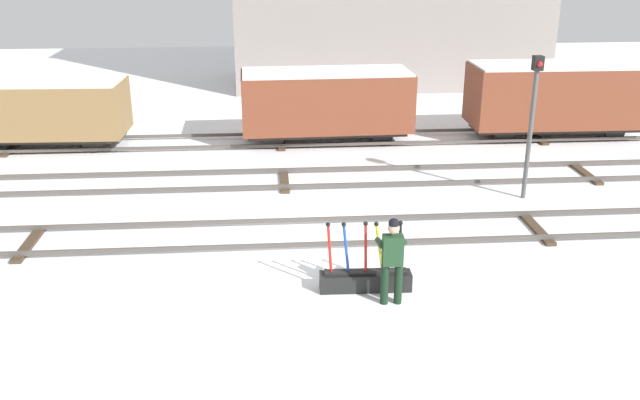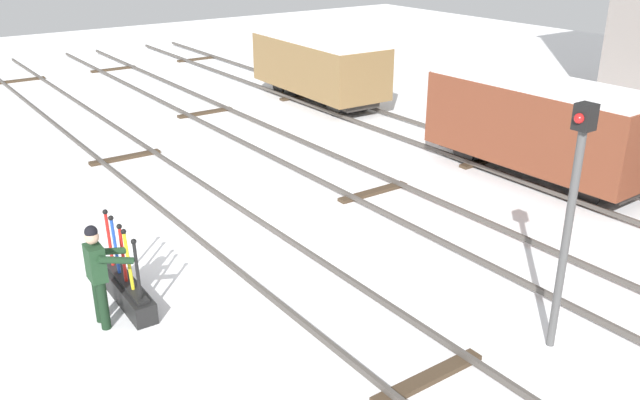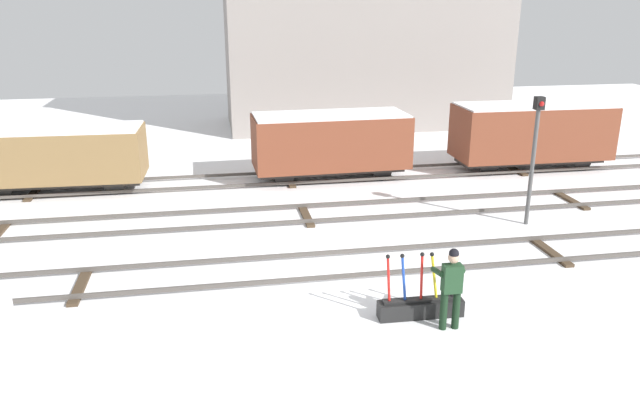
{
  "view_description": "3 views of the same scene",
  "coord_description": "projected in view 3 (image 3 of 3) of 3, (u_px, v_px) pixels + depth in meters",
  "views": [
    {
      "loc": [
        -0.41,
        -14.71,
        6.52
      ],
      "look_at": [
        0.73,
        0.14,
        0.85
      ],
      "focal_mm": 38.93,
      "sensor_mm": 36.0,
      "label": 1
    },
    {
      "loc": [
        11.31,
        -5.75,
        5.97
      ],
      "look_at": [
        1.42,
        1.31,
        0.93
      ],
      "focal_mm": 37.83,
      "sensor_mm": 36.0,
      "label": 2
    },
    {
      "loc": [
        -2.66,
        -13.59,
        6.33
      ],
      "look_at": [
        0.03,
        1.59,
        1.27
      ],
      "focal_mm": 34.49,
      "sensor_mm": 36.0,
      "label": 3
    }
  ],
  "objects": [
    {
      "name": "freight_car_near_switch",
      "position": [
        532.0,
        132.0,
        23.57
      ],
      "size": [
        5.9,
        2.25,
        2.54
      ],
      "rotation": [
        0.0,
        0.0,
        -0.01
      ],
      "color": "#2D2B28",
      "rests_on": "ground_plane"
    },
    {
      "name": "ground_plane",
      "position": [
        330.0,
        269.0,
        15.13
      ],
      "size": [
        60.0,
        60.0,
        0.0
      ],
      "primitive_type": "plane",
      "color": "white"
    },
    {
      "name": "switch_lever_frame",
      "position": [
        420.0,
        305.0,
        12.79
      ],
      "size": [
        1.81,
        0.4,
        1.45
      ],
      "rotation": [
        0.0,
        0.0,
        -0.02
      ],
      "color": "black",
      "rests_on": "ground_plane"
    },
    {
      "name": "track_siding_near",
      "position": [
        306.0,
        213.0,
        18.71
      ],
      "size": [
        44.0,
        1.94,
        0.18
      ],
      "color": "#4C4742",
      "rests_on": "ground_plane"
    },
    {
      "name": "apartment_building",
      "position": [
        365.0,
        10.0,
        31.14
      ],
      "size": [
        14.32,
        5.92,
        11.56
      ],
      "color": "gray",
      "rests_on": "ground_plane"
    },
    {
      "name": "track_main_line",
      "position": [
        330.0,
        265.0,
        15.09
      ],
      "size": [
        44.0,
        1.94,
        0.18
      ],
      "color": "#4C4742",
      "rests_on": "ground_plane"
    },
    {
      "name": "signal_post",
      "position": [
        534.0,
        148.0,
        17.44
      ],
      "size": [
        0.24,
        0.32,
        3.76
      ],
      "color": "#4C4C4C",
      "rests_on": "ground_plane"
    },
    {
      "name": "rail_worker",
      "position": [
        451.0,
        284.0,
        12.13
      ],
      "size": [
        0.54,
        0.67,
        1.74
      ],
      "rotation": [
        0.0,
        0.0,
        -0.02
      ],
      "color": "black",
      "rests_on": "ground_plane"
    },
    {
      "name": "track_siding_far",
      "position": [
        289.0,
        178.0,
        22.43
      ],
      "size": [
        44.0,
        1.94,
        0.18
      ],
      "color": "#4C4742",
      "rests_on": "ground_plane"
    },
    {
      "name": "freight_car_far_end",
      "position": [
        331.0,
        142.0,
        22.29
      ],
      "size": [
        5.64,
        2.37,
        2.41
      ],
      "rotation": [
        0.0,
        0.0,
        0.03
      ],
      "color": "#2D2B28",
      "rests_on": "ground_plane"
    },
    {
      "name": "freight_car_back_track",
      "position": [
        59.0,
        155.0,
        20.77
      ],
      "size": [
        5.63,
        2.33,
        2.24
      ],
      "rotation": [
        0.0,
        0.0,
        -0.03
      ],
      "color": "#2D2B28",
      "rests_on": "ground_plane"
    }
  ]
}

